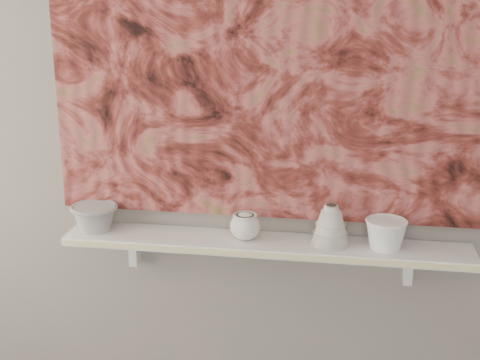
% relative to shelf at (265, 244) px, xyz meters
% --- Properties ---
extents(wall_back, '(3.60, 0.00, 3.60)m').
position_rel_shelf_xyz_m(wall_back, '(0.00, 0.09, 0.44)').
color(wall_back, gray).
rests_on(wall_back, floor).
extents(shelf, '(1.40, 0.18, 0.03)m').
position_rel_shelf_xyz_m(shelf, '(0.00, 0.00, 0.00)').
color(shelf, white).
rests_on(shelf, wall_back).
extents(shelf_stripe, '(1.40, 0.01, 0.02)m').
position_rel_shelf_xyz_m(shelf_stripe, '(0.00, -0.09, 0.00)').
color(shelf_stripe, beige).
rests_on(shelf_stripe, shelf).
extents(bracket_left, '(0.03, 0.06, 0.12)m').
position_rel_shelf_xyz_m(bracket_left, '(-0.49, 0.06, -0.07)').
color(bracket_left, white).
rests_on(bracket_left, wall_back).
extents(bracket_right, '(0.03, 0.06, 0.12)m').
position_rel_shelf_xyz_m(bracket_right, '(0.49, 0.06, -0.07)').
color(bracket_right, white).
rests_on(bracket_right, wall_back).
extents(painting, '(1.50, 0.02, 1.10)m').
position_rel_shelf_xyz_m(painting, '(0.00, 0.08, 0.62)').
color(painting, maroon).
rests_on(painting, wall_back).
extents(house_motif, '(0.09, 0.00, 0.08)m').
position_rel_shelf_xyz_m(house_motif, '(0.45, 0.07, 0.32)').
color(house_motif, black).
rests_on(house_motif, painting).
extents(bowl_grey, '(0.18, 0.18, 0.10)m').
position_rel_shelf_xyz_m(bowl_grey, '(-0.61, 0.00, 0.06)').
color(bowl_grey, '#9D9D9B').
rests_on(bowl_grey, shelf).
extents(cup_cream, '(0.13, 0.13, 0.10)m').
position_rel_shelf_xyz_m(cup_cream, '(-0.07, 0.00, 0.06)').
color(cup_cream, silver).
rests_on(cup_cream, shelf).
extents(bell_vessel, '(0.16, 0.16, 0.14)m').
position_rel_shelf_xyz_m(bell_vessel, '(0.22, 0.00, 0.09)').
color(bell_vessel, silver).
rests_on(bell_vessel, shelf).
extents(bowl_white, '(0.18, 0.18, 0.10)m').
position_rel_shelf_xyz_m(bowl_white, '(0.40, 0.00, 0.07)').
color(bowl_white, white).
rests_on(bowl_white, shelf).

